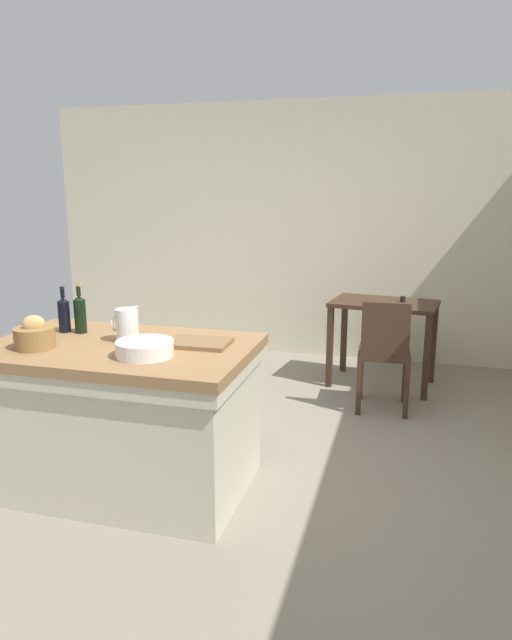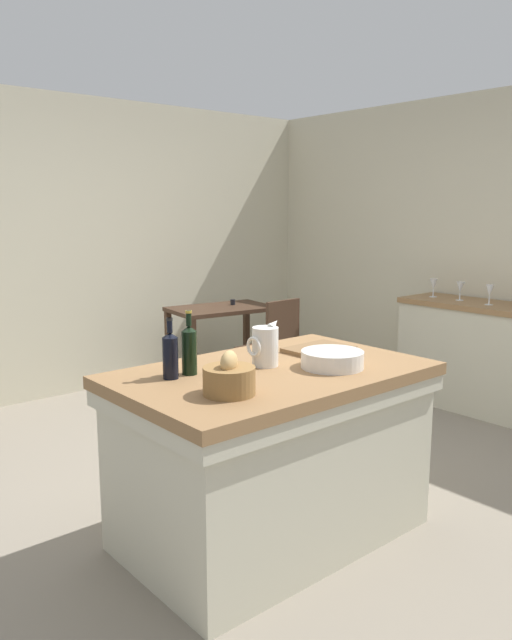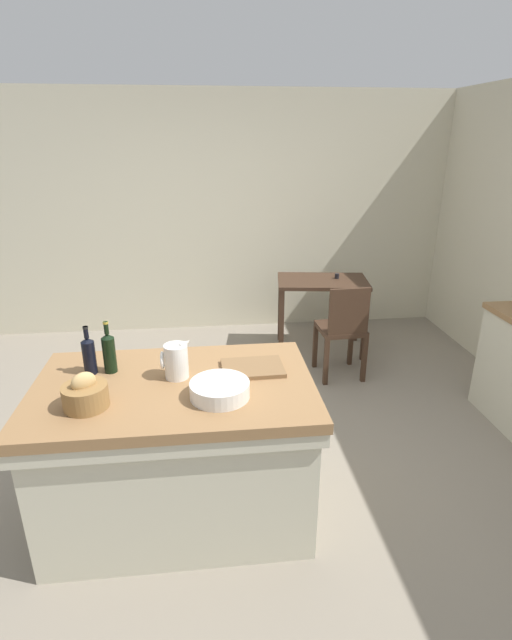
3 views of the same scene
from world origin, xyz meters
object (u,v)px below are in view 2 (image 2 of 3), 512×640
at_px(pitcher, 265,346).
at_px(bread_basket, 229,378).
at_px(wine_bottle_amber, 170,354).
at_px(wine_glass_left, 490,291).
at_px(island_table, 272,447).
at_px(cutting_board, 319,349).
at_px(wine_glass_right, 434,285).
at_px(side_cabinet, 472,355).
at_px(wooden_chair, 272,348).
at_px(writing_desk, 221,321).
at_px(wine_glass_middle, 460,288).
at_px(wine_bottle_dark, 189,349).
at_px(wash_bowl, 332,359).

xyz_separation_m(pitcher, bread_basket, (-0.43, -0.26, -0.03)).
relative_size(pitcher, wine_bottle_amber, 0.84).
bearing_deg(bread_basket, wine_glass_left, 9.70).
height_order(island_table, pitcher, pitcher).
distance_m(bread_basket, cutting_board, 0.91).
bearing_deg(wine_glass_right, side_cabinet, -88.34).
bearing_deg(cutting_board, wooden_chair, 56.28).
relative_size(writing_desk, cutting_board, 2.78).
distance_m(side_cabinet, wine_glass_right, 0.67).
bearing_deg(wine_glass_middle, pitcher, -168.46).
height_order(writing_desk, wine_bottle_dark, wine_bottle_dark).
distance_m(pitcher, wine_bottle_dark, 0.39).
height_order(pitcher, wine_bottle_amber, wine_bottle_amber).
xyz_separation_m(side_cabinet, wash_bowl, (-2.41, -0.64, 0.47)).
xyz_separation_m(cutting_board, wine_bottle_amber, (-0.91, 0.06, 0.10)).
bearing_deg(island_table, wine_glass_middle, 12.99).
bearing_deg(bread_basket, wine_bottle_dark, 81.55).
relative_size(wine_bottle_dark, wine_bottle_amber, 1.07).
height_order(wine_glass_left, wine_glass_middle, wine_glass_left).
relative_size(writing_desk, wine_bottle_amber, 3.43).
xyz_separation_m(side_cabinet, cutting_board, (-2.21, -0.36, 0.44)).
xyz_separation_m(writing_desk, bread_basket, (-1.79, -2.41, 0.30)).
bearing_deg(wine_bottle_dark, cutting_board, -4.97).
bearing_deg(wooden_chair, wine_glass_right, -30.38).
distance_m(bread_basket, wine_glass_right, 3.23).
relative_size(bread_basket, cutting_board, 0.63).
height_order(island_table, cutting_board, cutting_board).
relative_size(wine_bottle_amber, wine_glass_left, 1.75).
height_order(island_table, writing_desk, island_table).
bearing_deg(island_table, wine_bottle_amber, 159.30).
distance_m(wooden_chair, wash_bowl, 2.15).
xyz_separation_m(cutting_board, wine_glass_middle, (2.19, 0.49, 0.11)).
bearing_deg(wash_bowl, bread_basket, -178.01).
height_order(side_cabinet, cutting_board, cutting_board).
bearing_deg(wine_bottle_amber, pitcher, -12.17).
distance_m(pitcher, wine_bottle_amber, 0.49).
bearing_deg(wine_glass_left, wine_bottle_dark, -177.27).
relative_size(island_table, wine_bottle_dark, 5.00).
relative_size(cutting_board, wine_glass_left, 2.16).
height_order(writing_desk, pitcher, pitcher).
height_order(pitcher, wine_glass_middle, pitcher).
bearing_deg(writing_desk, wash_bowl, -115.38).
height_order(island_table, wooden_chair, wooden_chair).
xyz_separation_m(pitcher, wine_glass_left, (2.58, 0.25, 0.02)).
height_order(bread_basket, wine_glass_middle, bread_basket).
relative_size(wooden_chair, wine_glass_right, 5.74).
distance_m(wooden_chair, wine_glass_left, 1.79).
xyz_separation_m(pitcher, wine_bottle_dark, (-0.37, 0.11, 0.02)).
relative_size(side_cabinet, wash_bowl, 3.84).
bearing_deg(writing_desk, wine_bottle_amber, -132.04).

